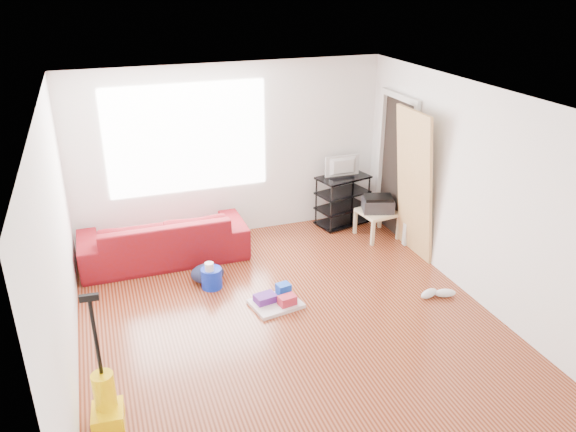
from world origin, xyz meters
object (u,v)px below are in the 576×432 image
object	(u,v)px
tv_stand	(342,200)
side_table	(377,215)
vacuum	(106,401)
bucket	(212,287)
sofa	(166,259)
backpack	(208,281)
cleaning_tray	(277,300)

from	to	relation	value
tv_stand	side_table	size ratio (longest dim) A/B	1.53
side_table	vacuum	world-z (taller)	vacuum
bucket	sofa	bearing A→B (deg)	115.07
tv_stand	backpack	world-z (taller)	tv_stand
bucket	vacuum	xyz separation A→B (m)	(-1.34, -1.95, 0.24)
vacuum	side_table	bearing A→B (deg)	37.42
backpack	vacuum	distance (m)	2.50
bucket	backpack	world-z (taller)	bucket
tv_stand	backpack	size ratio (longest dim) A/B	2.04
tv_stand	backpack	xyz separation A→B (m)	(-2.33, -1.05, -0.40)
sofa	cleaning_tray	xyz separation A→B (m)	(1.07, -1.58, 0.06)
cleaning_tray	vacuum	xyz separation A→B (m)	(-1.97, -1.31, 0.17)
side_table	cleaning_tray	size ratio (longest dim) A/B	0.89
cleaning_tray	vacuum	bearing A→B (deg)	-146.46
side_table	bucket	xyz separation A→B (m)	(-2.61, -0.64, -0.34)
vacuum	sofa	bearing A→B (deg)	76.90
side_table	cleaning_tray	distance (m)	2.37
tv_stand	vacuum	xyz separation A→B (m)	(-3.65, -3.16, -0.16)
sofa	cleaning_tray	world-z (taller)	sofa
tv_stand	bucket	xyz separation A→B (m)	(-2.31, -1.21, -0.40)
sofa	side_table	xyz separation A→B (m)	(3.05, -0.30, 0.34)
tv_stand	cleaning_tray	world-z (taller)	tv_stand
sofa	bucket	bearing A→B (deg)	115.07
sofa	bucket	world-z (taller)	sofa
sofa	vacuum	bearing A→B (deg)	72.72
side_table	vacuum	bearing A→B (deg)	-146.76
tv_stand	cleaning_tray	size ratio (longest dim) A/B	1.36
backpack	vacuum	xyz separation A→B (m)	(-1.32, -2.11, 0.24)
side_table	sofa	bearing A→B (deg)	174.34
sofa	backpack	distance (m)	0.89
backpack	cleaning_tray	bearing A→B (deg)	-45.15
tv_stand	side_table	distance (m)	0.65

